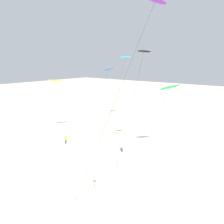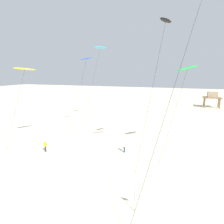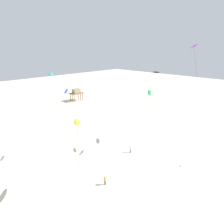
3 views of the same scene
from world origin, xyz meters
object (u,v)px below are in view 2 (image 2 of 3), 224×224
kite_green (187,69)px  kite_flyer_nearest (124,147)px  stilt_house (212,96)px  kite_yellow (25,69)px  kite_black (165,22)px  kite_blue (86,60)px  marker_flag (136,196)px  kite_cyan (100,48)px  kite_flyer_middle (45,146)px

kite_green → kite_flyer_nearest: kite_green is taller
stilt_house → kite_yellow: bearing=-124.8°
kite_black → kite_blue: bearing=145.9°
kite_yellow → marker_flag: kite_yellow is taller
kite_yellow → kite_flyer_nearest: (15.02, 2.23, -11.12)m
kite_cyan → kite_yellow: bearing=-108.3°
kite_cyan → kite_flyer_nearest: size_ratio=10.23×
kite_blue → stilt_house: kite_blue is taller
kite_cyan → kite_flyer_middle: 23.86m
kite_cyan → kite_black: bearing=-47.8°
kite_blue → stilt_house: (27.48, 36.53, -10.08)m
kite_black → kite_flyer_nearest: size_ratio=10.48×
kite_flyer_nearest → marker_flag: (4.25, -11.53, 0.60)m
kite_flyer_middle → stilt_house: 56.27m
kite_cyan → kite_yellow: size_ratio=1.38×
kite_cyan → kite_green: 22.26m
kite_flyer_nearest → kite_flyer_middle: 11.70m
kite_cyan → kite_flyer_nearest: (9.60, -14.16, -15.79)m
kite_black → kite_flyer_nearest: 17.05m
kite_green → stilt_house: (9.70, 43.55, -8.22)m
kite_flyer_nearest → marker_flag: bearing=-69.7°
kite_flyer_middle → marker_flag: (15.37, -7.86, 0.60)m
kite_blue → kite_cyan: bearing=86.8°
kite_flyer_middle → kite_blue: bearing=84.3°
kite_black → marker_flag: 18.26m
kite_green → kite_black: 6.50m
kite_green → stilt_house: size_ratio=2.29×
kite_cyan → kite_green: bearing=-36.8°
kite_black → kite_flyer_nearest: bearing=158.5°
kite_green → kite_cyan: bearing=143.2°
kite_yellow → stilt_house: bearing=55.2°
kite_green → kite_yellow: bearing=-171.6°
kite_blue → stilt_house: size_ratio=2.63×
kite_black → kite_yellow: bearing=-179.3°
stilt_house → marker_flag: bearing=-103.3°
kite_cyan → marker_flag: bearing=-61.7°
kite_green → kite_yellow: size_ratio=1.03×
kite_green → kite_flyer_middle: bearing=-165.8°
kite_flyer_nearest → kite_flyer_middle: (-11.11, -3.66, 0.00)m
marker_flag → kite_green: bearing=74.2°
kite_black → kite_flyer_middle: bearing=-174.2°
kite_blue → kite_yellow: size_ratio=1.18×
kite_flyer_middle → stilt_house: bearing=59.3°
kite_cyan → kite_flyer_nearest: kite_cyan is taller
marker_flag → kite_flyer_middle: bearing=152.9°
kite_flyer_middle → kite_yellow: bearing=159.9°
kite_cyan → kite_yellow: (-5.42, -16.40, -4.67)m
kite_blue → kite_yellow: bearing=-116.1°
kite_flyer_middle → marker_flag: marker_flag is taller
kite_cyan → kite_blue: kite_cyan is taller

